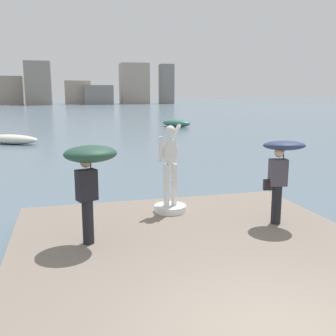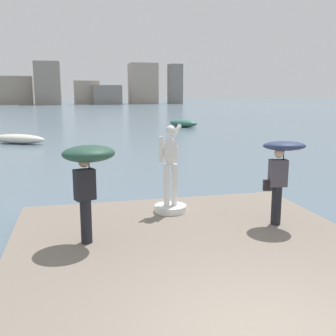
% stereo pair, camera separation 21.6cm
% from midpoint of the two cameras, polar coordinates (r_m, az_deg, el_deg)
% --- Properties ---
extents(ground_plane, '(400.00, 400.00, 0.00)m').
position_cam_midpoint_polar(ground_plane, '(44.06, -11.88, 6.23)').
color(ground_plane, slate).
extents(pier, '(7.06, 9.60, 0.40)m').
position_cam_midpoint_polar(pier, '(6.86, 6.51, -16.34)').
color(pier, slate).
rests_on(pier, ground).
extents(statue_white_figure, '(0.80, 0.96, 2.18)m').
position_cam_midpoint_polar(statue_white_figure, '(9.76, -0.31, -1.85)').
color(statue_white_figure, white).
rests_on(statue_white_figure, pier).
extents(onlooker_left, '(1.31, 1.31, 1.94)m').
position_cam_midpoint_polar(onlooker_left, '(7.77, -12.01, 0.48)').
color(onlooker_left, black).
rests_on(onlooker_left, pier).
extents(onlooker_right, '(1.06, 1.07, 1.92)m').
position_cam_midpoint_polar(onlooker_right, '(9.09, 15.35, 1.07)').
color(onlooker_right, black).
rests_on(onlooker_right, pier).
extents(boat_near, '(3.02, 3.56, 0.75)m').
position_cam_midpoint_polar(boat_near, '(39.23, 1.04, 6.48)').
color(boat_near, '#336B5B').
rests_on(boat_near, ground).
extents(boat_mid, '(4.00, 2.95, 0.63)m').
position_cam_midpoint_polar(boat_mid, '(28.08, -21.89, 3.86)').
color(boat_mid, silver).
rests_on(boat_mid, ground).
extents(distant_skyline, '(65.23, 11.09, 12.06)m').
position_cam_midpoint_polar(distant_skyline, '(120.99, -13.27, 11.27)').
color(distant_skyline, '#A89989').
rests_on(distant_skyline, ground).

